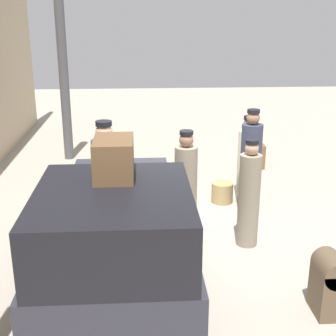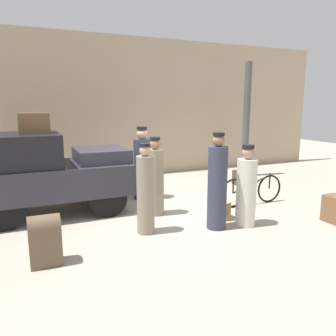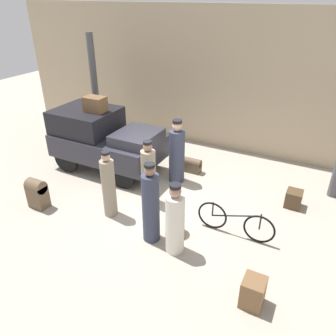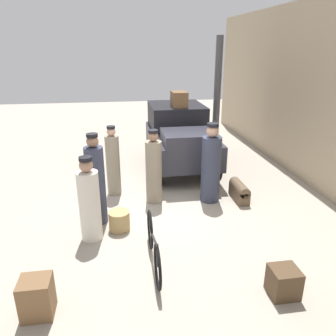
# 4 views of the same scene
# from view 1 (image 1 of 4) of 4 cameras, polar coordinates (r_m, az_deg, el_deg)

# --- Properties ---
(ground_plane) EXTENTS (30.00, 30.00, 0.00)m
(ground_plane) POSITION_cam_1_polar(r_m,az_deg,el_deg) (8.01, 1.53, -6.89)
(ground_plane) COLOR #A89E8E
(canopy_pillar_right) EXTENTS (0.22, 0.22, 3.70)m
(canopy_pillar_right) POSITION_cam_1_polar(r_m,az_deg,el_deg) (11.41, -12.54, 10.08)
(canopy_pillar_right) COLOR #4C4C51
(canopy_pillar_right) RESTS_ON ground
(truck) EXTENTS (3.21, 1.69, 1.77)m
(truck) POSITION_cam_1_polar(r_m,az_deg,el_deg) (5.46, -6.15, -8.35)
(truck) COLOR black
(truck) RESTS_ON ground
(bicycle) EXTENTS (1.74, 0.04, 0.73)m
(bicycle) POSITION_cam_1_polar(r_m,az_deg,el_deg) (9.89, 2.42, 0.32)
(bicycle) COLOR black
(bicycle) RESTS_ON ground
(wicker_basket) EXTENTS (0.41, 0.41, 0.38)m
(wicker_basket) POSITION_cam_1_polar(r_m,az_deg,el_deg) (8.91, 6.63, -2.98)
(wicker_basket) COLOR tan
(wicker_basket) RESTS_ON ground
(conductor_in_dark_uniform) EXTENTS (0.32, 0.32, 1.68)m
(conductor_in_dark_uniform) POSITION_cam_1_polar(r_m,az_deg,el_deg) (7.16, 9.84, -3.57)
(conductor_in_dark_uniform) COLOR gray
(conductor_in_dark_uniform) RESTS_ON ground
(porter_with_bicycle) EXTENTS (0.43, 0.43, 1.83)m
(porter_with_bicycle) POSITION_cam_1_polar(r_m,az_deg,el_deg) (7.63, -7.54, -1.61)
(porter_with_bicycle) COLOR #33384C
(porter_with_bicycle) RESTS_ON ground
(porter_carrying_trunk) EXTENTS (0.39, 0.39, 1.60)m
(porter_carrying_trunk) POSITION_cam_1_polar(r_m,az_deg,el_deg) (9.04, 9.67, 0.82)
(porter_carrying_trunk) COLOR silver
(porter_carrying_trunk) RESTS_ON ground
(porter_lifting_near_truck) EXTENTS (0.37, 0.37, 1.85)m
(porter_lifting_near_truck) POSITION_cam_1_polar(r_m,az_deg,el_deg) (8.42, 10.02, 0.38)
(porter_lifting_near_truck) COLOR #33384C
(porter_lifting_near_truck) RESTS_ON ground
(porter_standing_middle) EXTENTS (0.36, 0.36, 1.69)m
(porter_standing_middle) POSITION_cam_1_polar(r_m,az_deg,el_deg) (7.52, 2.18, -2.22)
(porter_standing_middle) COLOR gray
(porter_standing_middle) RESTS_ON ground
(trunk_large_brown) EXTENTS (0.38, 0.40, 0.43)m
(trunk_large_brown) POSITION_cam_1_polar(r_m,az_deg,el_deg) (10.84, -7.41, 1.07)
(trunk_large_brown) COLOR #4C3823
(trunk_large_brown) RESTS_ON ground
(suitcase_tan_flat) EXTENTS (0.38, 0.41, 0.55)m
(suitcase_tan_flat) POSITION_cam_1_polar(r_m,az_deg,el_deg) (10.97, 10.52, 1.45)
(suitcase_tan_flat) COLOR brown
(suitcase_tan_flat) RESTS_ON ground
(trunk_wicker_pale) EXTENTS (0.45, 0.34, 0.77)m
(trunk_wicker_pale) POSITION_cam_1_polar(r_m,az_deg,el_deg) (5.97, 19.10, -13.05)
(trunk_wicker_pale) COLOR brown
(trunk_wicker_pale) RESTS_ON ground
(suitcase_small_leather) EXTENTS (0.74, 0.26, 0.43)m
(suitcase_small_leather) POSITION_cam_1_polar(r_m,az_deg,el_deg) (8.01, -12.24, -5.58)
(suitcase_small_leather) COLOR brown
(suitcase_small_leather) RESTS_ON ground
(trunk_on_truck_roof) EXTENTS (0.60, 0.41, 0.42)m
(trunk_on_truck_roof) POSITION_cam_1_polar(r_m,az_deg,el_deg) (4.92, -6.62, 1.18)
(trunk_on_truck_roof) COLOR brown
(trunk_on_truck_roof) RESTS_ON truck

